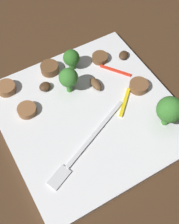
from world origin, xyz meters
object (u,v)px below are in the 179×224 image
mushroom_1 (124,55)px  pepper_strip_0 (115,71)px  mushroom_2 (96,84)px  sausage_slice_1 (140,87)px  sausage_slice_4 (6,88)px  fork (84,148)px  mushroom_0 (45,87)px  broccoli_floret_2 (71,58)px  pepper_strip_1 (125,102)px  broccoli_floret_1 (69,78)px  sausage_slice_0 (100,58)px  sausage_slice_3 (50,68)px  plate (90,114)px  sausage_slice_2 (27,110)px  broccoli_floret_0 (170,110)px

mushroom_1 → pepper_strip_0: 0.04m
mushroom_2 → mushroom_1: bearing=-157.4°
sausage_slice_1 → sausage_slice_4: 0.23m
fork → mushroom_0: (0.00, -0.13, 0.00)m
broccoli_floret_2 → pepper_strip_1: 0.12m
mushroom_0 → broccoli_floret_1: bearing=144.9°
fork → broccoli_floret_2: size_ratio=4.13×
sausage_slice_0 → pepper_strip_0: (-0.01, 0.04, -0.00)m
broccoli_floret_2 → sausage_slice_3: broccoli_floret_2 is taller
plate → fork: (0.04, 0.05, 0.01)m
broccoli_floret_2 → mushroom_2: 0.06m
mushroom_0 → mushroom_1: size_ratio=0.94×
broccoli_floret_1 → sausage_slice_0: (-0.08, -0.03, -0.03)m
fork → pepper_strip_1: size_ratio=2.89×
sausage_slice_2 → mushroom_0: 0.05m
sausage_slice_3 → broccoli_floret_1: bearing=100.3°
broccoli_floret_1 → pepper_strip_0: broccoli_floret_1 is taller
sausage_slice_1 → mushroom_0: bearing=-31.0°
broccoli_floret_0 → sausage_slice_0: bearing=-83.3°
broccoli_floret_1 → mushroom_1: size_ratio=2.30×
sausage_slice_0 → mushroom_1: size_ratio=1.34×
fork → broccoli_floret_0: bearing=145.9°
fork → plate: bearing=-151.2°
fork → mushroom_2: 0.12m
sausage_slice_4 → plate: bearing=132.4°
fork → sausage_slice_0: (-0.12, -0.14, 0.00)m
broccoli_floret_2 → mushroom_1: 0.10m
sausage_slice_0 → pepper_strip_1: bearing=82.0°
mushroom_0 → pepper_strip_0: size_ratio=0.35×
plate → broccoli_floret_0: bearing=140.5°
plate → pepper_strip_0: bearing=-148.2°
plate → sausage_slice_4: sausage_slice_4 is taller
mushroom_1 → mushroom_2: size_ratio=0.72×
sausage_slice_1 → sausage_slice_4: (0.20, -0.11, -0.00)m
fork → broccoli_floret_2: bearing=-135.5°
sausage_slice_4 → mushroom_0: (-0.06, 0.03, -0.00)m
plate → sausage_slice_1: size_ratio=8.59×
broccoli_floret_0 → pepper_strip_0: broccoli_floret_0 is taller
sausage_slice_2 → sausage_slice_3: size_ratio=0.98×
sausage_slice_1 → sausage_slice_2: sausage_slice_1 is taller
sausage_slice_2 → pepper_strip_1: sausage_slice_2 is taller
sausage_slice_3 → plate: bearing=98.8°
sausage_slice_2 → mushroom_2: mushroom_2 is taller
mushroom_1 → pepper_strip_1: bearing=57.6°
broccoli_floret_0 → sausage_slice_3: 0.22m
broccoli_floret_2 → sausage_slice_1: 0.13m
mushroom_2 → pepper_strip_0: size_ratio=0.52×
broccoli_floret_0 → sausage_slice_3: size_ratio=1.82×
sausage_slice_1 → sausage_slice_0: bearing=-76.3°
plate → sausage_slice_4: size_ratio=8.62×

